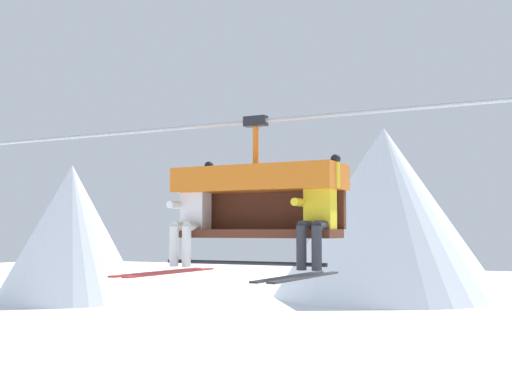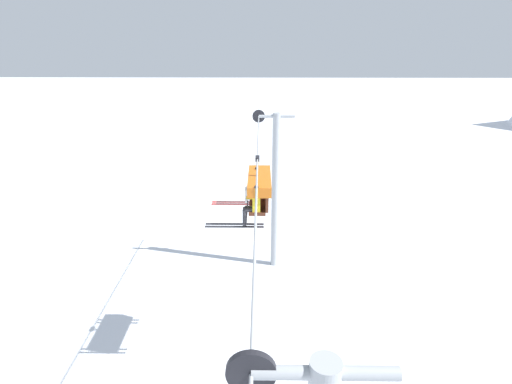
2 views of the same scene
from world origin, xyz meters
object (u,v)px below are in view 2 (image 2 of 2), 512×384
object	(u,v)px
skier_white	(253,184)
lift_tower_near	(275,190)
skier_yellow	(252,204)
chairlift_chair	(260,185)

from	to	relation	value
skier_white	lift_tower_near	bearing A→B (deg)	170.70
skier_white	skier_yellow	size ratio (longest dim) A/B	1.00
skier_white	skier_yellow	distance (m)	1.64
lift_tower_near	skier_yellow	world-z (taller)	lift_tower_near
chairlift_chair	skier_white	bearing A→B (deg)	-165.27
lift_tower_near	skier_yellow	size ratio (longest dim) A/B	4.63
lift_tower_near	skier_yellow	xyz separation A→B (m)	(7.27, -0.92, 2.39)
chairlift_chair	skier_white	xyz separation A→B (m)	(-0.82, -0.21, -0.27)
skier_yellow	skier_white	bearing A→B (deg)	180.00
chairlift_chair	skier_yellow	distance (m)	0.89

